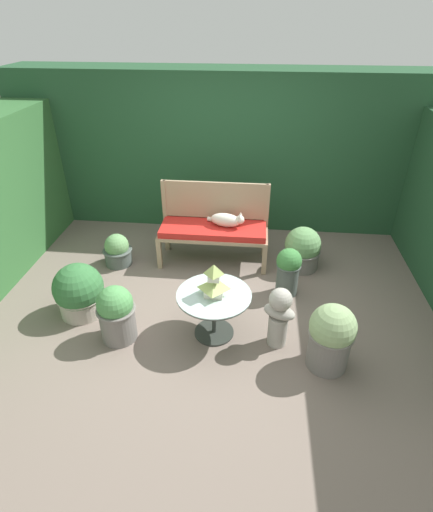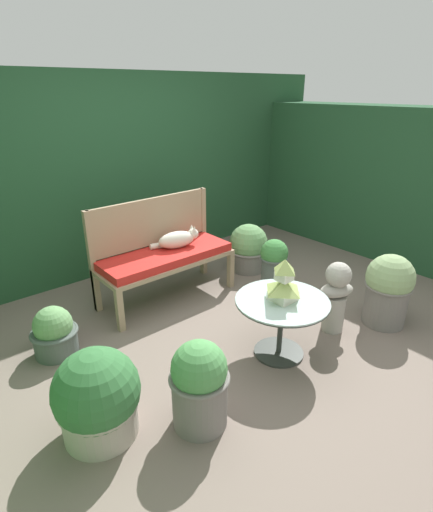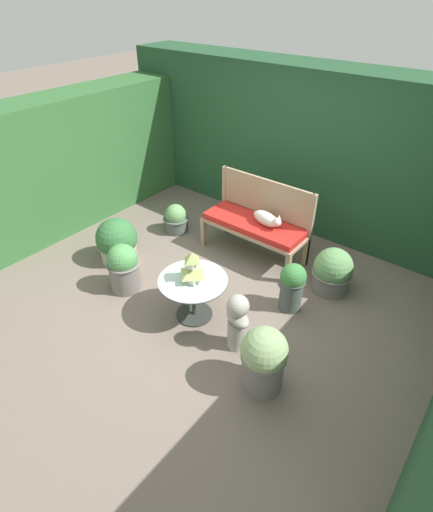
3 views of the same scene
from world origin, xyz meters
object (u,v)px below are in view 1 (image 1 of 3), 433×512
garden_bench (213,232)px  potted_plant_path_edge (117,251)px  pagoda_birdhouse (214,282)px  garden_bust (279,315)px  potted_plant_patio_mid (302,249)px  patio_table (214,303)px  potted_plant_hedge_corner (288,270)px  potted_plant_bench_left (331,336)px  potted_plant_table_near (79,292)px  cat (227,220)px  potted_plant_bench_right (116,313)px

garden_bench → potted_plant_path_edge: (-1.26, -0.19, -0.25)m
potted_plant_path_edge → pagoda_birdhouse: bearing=-40.6°
garden_bust → potted_plant_patio_mid: 1.51m
garden_bust → patio_table: bearing=-163.5°
garden_bench → potted_plant_hedge_corner: (0.95, -0.63, -0.12)m
garden_bust → potted_plant_patio_mid: bearing=99.8°
patio_table → potted_plant_patio_mid: bearing=54.1°
patio_table → potted_plant_hedge_corner: 1.12m
pagoda_birdhouse → potted_plant_bench_left: (1.12, -0.32, -0.30)m
potted_plant_patio_mid → potted_plant_path_edge: bearing=-176.0°
potted_plant_table_near → potted_plant_bench_left: potted_plant_bench_left is taller
garden_bust → potted_plant_hedge_corner: size_ratio=1.11×
potted_plant_table_near → potted_plant_bench_left: 2.69m
potted_plant_patio_mid → cat: bearing=176.9°
cat → potted_plant_bench_left: 2.10m
pagoda_birdhouse → potted_plant_hedge_corner: 1.16m
potted_plant_path_edge → potted_plant_bench_left: bearing=-31.2°
garden_bust → potted_plant_table_near: (-2.17, 0.27, -0.08)m
potted_plant_bench_right → potted_plant_table_near: (-0.54, 0.35, -0.03)m
garden_bench → potted_plant_hedge_corner: bearing=-33.4°
patio_table → potted_plant_bench_right: size_ratio=1.21×
patio_table → cat: bearing=89.7°
cat → potted_plant_path_edge: (-1.43, -0.22, -0.42)m
patio_table → pagoda_birdhouse: (-0.00, 0.00, 0.26)m
patio_table → pagoda_birdhouse: pagoda_birdhouse is taller
potted_plant_table_near → potted_plant_path_edge: 1.04m
garden_bench → potted_plant_patio_mid: (1.17, -0.02, -0.18)m
potted_plant_table_near → cat: bearing=39.5°
garden_bench → cat: cat is taller
pagoda_birdhouse → potted_plant_hedge_corner: bearing=45.0°
garden_bench → pagoda_birdhouse: 1.44m
cat → potted_plant_bench_left: cat is taller
patio_table → potted_plant_patio_mid: size_ratio=1.33×
pagoda_birdhouse → potted_plant_table_near: pagoda_birdhouse is taller
pagoda_birdhouse → potted_plant_path_edge: (-1.42, 1.22, -0.46)m
potted_plant_patio_mid → potted_plant_hedge_corner: (-0.22, -0.60, 0.06)m
pagoda_birdhouse → garden_bench: bearing=96.6°
pagoda_birdhouse → potted_plant_bench_left: 1.21m
potted_plant_patio_mid → potted_plant_bench_left: 1.72m
potted_plant_patio_mid → potted_plant_table_near: 2.79m
cat → potted_plant_hedge_corner: cat is taller
garden_bench → potted_plant_path_edge: garden_bench is taller
potted_plant_path_edge → patio_table: bearing=-40.6°
garden_bust → potted_plant_patio_mid: size_ratio=1.18×
cat → garden_bust: 1.67m
potted_plant_patio_mid → patio_table: bearing=-125.9°
patio_table → garden_bench: bearing=96.6°
potted_plant_path_edge → potted_plant_hedge_corner: (2.21, -0.43, 0.13)m
potted_plant_patio_mid → potted_plant_bench_left: potted_plant_bench_left is taller
garden_bench → potted_plant_bench_left: (1.29, -1.74, -0.09)m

